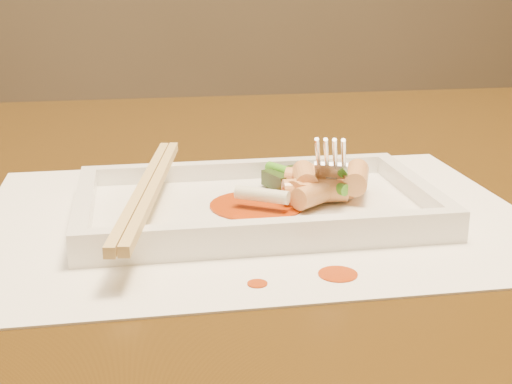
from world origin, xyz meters
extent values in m
cube|color=black|center=(0.00, 0.00, 0.73)|extent=(1.40, 0.90, 0.04)
cube|color=white|center=(-0.01, -0.07, 0.75)|extent=(0.40, 0.30, 0.00)
cylinder|color=#A73104|center=(0.02, -0.19, 0.75)|extent=(0.02, 0.02, 0.00)
cylinder|color=#A73104|center=(-0.03, -0.19, 0.75)|extent=(0.01, 0.01, 0.00)
cube|color=white|center=(-0.01, -0.07, 0.76)|extent=(0.26, 0.16, 0.01)
cube|color=white|center=(-0.01, 0.00, 0.77)|extent=(0.26, 0.01, 0.01)
cube|color=white|center=(-0.01, -0.15, 0.77)|extent=(0.26, 0.01, 0.01)
cube|color=white|center=(-0.13, -0.07, 0.77)|extent=(0.01, 0.14, 0.01)
cube|color=white|center=(0.12, -0.07, 0.77)|extent=(0.01, 0.14, 0.01)
cube|color=black|center=(0.03, -0.03, 0.77)|extent=(0.05, 0.04, 0.01)
cylinder|color=#EAEACC|center=(-0.01, -0.09, 0.77)|extent=(0.04, 0.03, 0.01)
cylinder|color=#379017|center=(0.03, -0.05, 0.77)|extent=(0.05, 0.08, 0.01)
cube|color=tan|center=(-0.09, -0.07, 0.78)|extent=(0.05, 0.24, 0.01)
cube|color=tan|center=(-0.08, -0.07, 0.78)|extent=(0.05, 0.24, 0.01)
cylinder|color=#A73104|center=(-0.01, -0.08, 0.76)|extent=(0.07, 0.07, 0.00)
cylinder|color=#EEB76F|center=(0.04, -0.07, 0.77)|extent=(0.04, 0.04, 0.02)
cylinder|color=#EEB76F|center=(0.04, -0.05, 0.77)|extent=(0.05, 0.04, 0.02)
cylinder|color=#EEB76F|center=(0.07, -0.07, 0.78)|extent=(0.03, 0.05, 0.02)
cylinder|color=#EEB76F|center=(0.03, -0.07, 0.77)|extent=(0.04, 0.04, 0.02)
cylinder|color=#EEB76F|center=(0.04, -0.08, 0.77)|extent=(0.05, 0.02, 0.02)
cylinder|color=#EEB76F|center=(0.03, -0.07, 0.78)|extent=(0.02, 0.04, 0.02)
cylinder|color=#EEB76F|center=(0.05, -0.06, 0.77)|extent=(0.04, 0.05, 0.02)
cylinder|color=#EEB76F|center=(0.04, -0.08, 0.77)|extent=(0.05, 0.04, 0.02)
camera|label=1|loc=(-0.09, -0.57, 0.93)|focal=50.00mm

